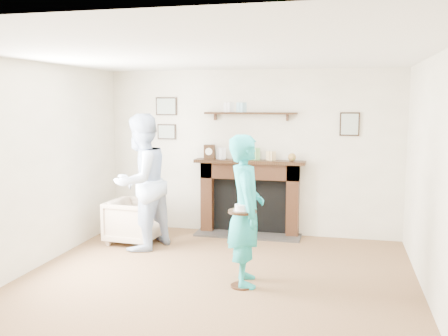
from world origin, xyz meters
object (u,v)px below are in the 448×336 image
Objects in this scene: armchair at (135,242)px; man at (143,248)px; woman at (245,283)px; pedestal_table at (242,233)px.

armchair is 0.32m from man.
woman is 0.62m from pedestal_table.
armchair is 0.42× the size of woman.
pedestal_table is at bearing 75.64° from man.
armchair is at bearing 41.06° from woman.
pedestal_table is (-0.02, -0.11, 0.61)m from woman.
pedestal_table reaches higher than man.
armchair is 2.25m from woman.
man is 1.89× the size of pedestal_table.
pedestal_table is at bearing 155.85° from woman.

